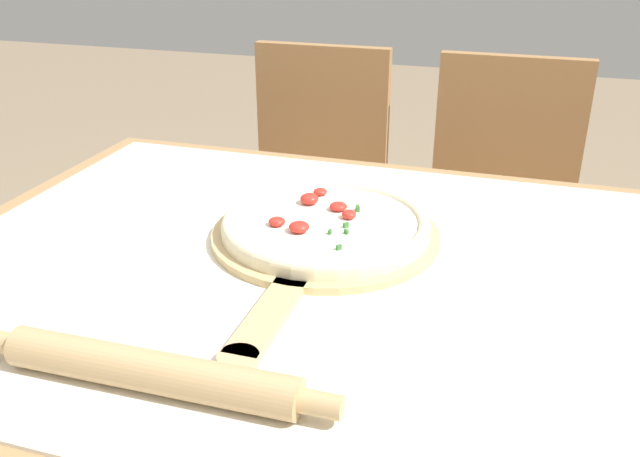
% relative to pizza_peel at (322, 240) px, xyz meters
% --- Properties ---
extents(dining_table, '(1.14, 0.96, 0.73)m').
position_rel_pizza_peel_xyz_m(dining_table, '(-0.03, -0.07, -0.12)').
color(dining_table, '#A87F51').
rests_on(dining_table, ground_plane).
extents(towel_cloth, '(1.06, 0.88, 0.00)m').
position_rel_pizza_peel_xyz_m(towel_cloth, '(-0.03, -0.07, -0.01)').
color(towel_cloth, white).
rests_on(towel_cloth, dining_table).
extents(pizza_peel, '(0.36, 0.55, 0.01)m').
position_rel_pizza_peel_xyz_m(pizza_peel, '(0.00, 0.00, 0.00)').
color(pizza_peel, tan).
rests_on(pizza_peel, towel_cloth).
extents(pizza, '(0.33, 0.33, 0.04)m').
position_rel_pizza_peel_xyz_m(pizza, '(-0.00, 0.02, 0.02)').
color(pizza, beige).
rests_on(pizza, pizza_peel).
extents(rolling_pin, '(0.43, 0.05, 0.05)m').
position_rel_pizza_peel_xyz_m(rolling_pin, '(-0.07, -0.39, 0.02)').
color(rolling_pin, tan).
rests_on(rolling_pin, towel_cloth).
extents(chair_left, '(0.40, 0.40, 0.88)m').
position_rel_pizza_peel_xyz_m(chair_left, '(-0.27, 0.79, -0.23)').
color(chair_left, '#A37547').
rests_on(chair_left, ground_plane).
extents(chair_right, '(0.40, 0.40, 0.88)m').
position_rel_pizza_peel_xyz_m(chair_right, '(0.24, 0.79, -0.23)').
color(chair_right, '#A37547').
rests_on(chair_right, ground_plane).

